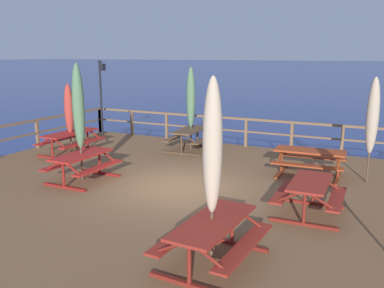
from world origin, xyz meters
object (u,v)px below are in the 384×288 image
picnic_table_mid_right (310,157)px  lamp_post_hooked (101,86)px  picnic_table_mid_left (190,135)px  patio_umbrella_short_front (373,116)px  picnic_table_mid_centre (82,161)px  picnic_table_back_left (310,190)px  picnic_table_front_left (213,232)px  patio_umbrella_tall_back_left (191,98)px  patio_umbrella_tall_front (78,107)px  picnic_table_front_right (71,138)px  patio_umbrella_short_back (213,147)px  patio_umbrella_tall_back_right (69,109)px

picnic_table_mid_right → lamp_post_hooked: 9.50m
picnic_table_mid_left → patio_umbrella_short_front: (6.10, -1.36, 1.26)m
patio_umbrella_short_front → picnic_table_mid_centre: bearing=-154.8°
picnic_table_back_left → patio_umbrella_short_front: bearing=72.3°
picnic_table_back_left → picnic_table_front_left: 3.09m
picnic_table_front_left → picnic_table_mid_centre: (-5.06, 2.67, -0.00)m
picnic_table_back_left → picnic_table_front_left: (-1.02, -2.91, 0.01)m
patio_umbrella_short_front → picnic_table_mid_left: bearing=167.5°
picnic_table_mid_centre → patio_umbrella_tall_back_left: size_ratio=0.61×
patio_umbrella_tall_front → picnic_table_back_left: bearing=2.0°
picnic_table_mid_right → patio_umbrella_tall_front: patio_umbrella_tall_front is taller
picnic_table_mid_left → patio_umbrella_tall_front: size_ratio=0.60×
picnic_table_back_left → picnic_table_mid_left: 6.78m
patio_umbrella_tall_front → picnic_table_mid_right: bearing=29.8°
picnic_table_front_right → patio_umbrella_short_front: 9.75m
picnic_table_mid_centre → patio_umbrella_tall_back_left: bearing=77.7°
picnic_table_front_right → picnic_table_front_left: bearing=-33.4°
lamp_post_hooked → picnic_table_mid_centre: bearing=-56.8°
lamp_post_hooked → picnic_table_mid_left: bearing=-9.8°
picnic_table_back_left → picnic_table_mid_right: 3.03m
picnic_table_mid_right → patio_umbrella_tall_back_left: bearing=162.0°
picnic_table_mid_left → lamp_post_hooked: lamp_post_hooked is taller
patio_umbrella_tall_front → lamp_post_hooked: patio_umbrella_tall_front is taller
picnic_table_front_left → patio_umbrella_short_front: bearing=71.5°
picnic_table_mid_centre → patio_umbrella_short_back: bearing=-27.6°
picnic_table_mid_left → picnic_table_front_right: size_ratio=0.90×
picnic_table_mid_right → lamp_post_hooked: size_ratio=0.63×
picnic_table_back_left → picnic_table_mid_centre: (-6.09, -0.24, 0.01)m
patio_umbrella_tall_back_right → picnic_table_front_right: bearing=156.8°
picnic_table_mid_centre → picnic_table_back_left: bearing=2.3°
picnic_table_mid_centre → patio_umbrella_tall_back_left: (1.02, 4.68, 1.35)m
picnic_table_back_left → patio_umbrella_tall_back_left: size_ratio=0.57×
picnic_table_back_left → picnic_table_front_left: same height
patio_umbrella_short_back → patio_umbrella_tall_front: size_ratio=0.97×
picnic_table_front_left → patio_umbrella_short_back: (-0.05, 0.05, 1.42)m
picnic_table_front_left → patio_umbrella_tall_front: (-5.11, 2.70, 1.48)m
picnic_table_mid_right → patio_umbrella_tall_front: (-5.58, -3.19, 1.48)m
patio_umbrella_tall_back_left → patio_umbrella_short_back: (4.00, -7.30, 0.07)m
picnic_table_front_left → picnic_table_mid_centre: size_ratio=1.11×
picnic_table_front_left → patio_umbrella_short_back: patio_umbrella_short_back is taller
picnic_table_front_right → picnic_table_mid_centre: size_ratio=1.16×
lamp_post_hooked → patio_umbrella_tall_back_left: bearing=-9.7°
picnic_table_mid_centre → patio_umbrella_tall_back_right: patio_umbrella_tall_back_right is taller
picnic_table_mid_centre → lamp_post_hooked: lamp_post_hooked is taller
patio_umbrella_tall_back_left → picnic_table_front_right: bearing=-146.9°
picnic_table_mid_left → lamp_post_hooked: size_ratio=0.60×
patio_umbrella_short_back → patio_umbrella_tall_back_right: bearing=146.7°
picnic_table_mid_left → picnic_table_front_left: 8.42m
patio_umbrella_short_back → picnic_table_mid_right: bearing=85.0°
picnic_table_mid_centre → picnic_table_mid_right: same height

